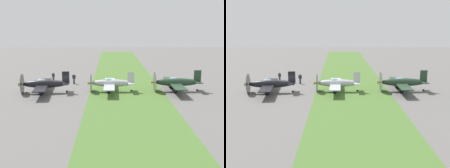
# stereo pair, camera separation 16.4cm
# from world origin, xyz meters

# --- Properties ---
(ground_plane) EXTENTS (160.00, 160.00, 0.00)m
(ground_plane) POSITION_xyz_m (0.00, 0.00, 0.00)
(ground_plane) COLOR #605E5B
(grass_verge) EXTENTS (120.00, 11.00, 0.01)m
(grass_verge) POSITION_xyz_m (0.00, -9.60, 0.00)
(grass_verge) COLOR #476B2D
(grass_verge) RESTS_ON ground
(airplane_lead) EXTENTS (9.32, 7.38, 3.31)m
(airplane_lead) POSITION_xyz_m (-0.81, 2.46, 1.38)
(airplane_lead) COLOR black
(airplane_lead) RESTS_ON ground
(airplane_wingman) EXTENTS (8.69, 6.91, 3.12)m
(airplane_wingman) POSITION_xyz_m (0.05, -7.28, 1.30)
(airplane_wingman) COLOR #B2B7BC
(airplane_wingman) RESTS_ON ground
(airplane_trail) EXTENTS (9.36, 7.45, 3.36)m
(airplane_trail) POSITION_xyz_m (0.19, -17.03, 1.41)
(airplane_trail) COLOR #233D28
(airplane_trail) RESTS_ON ground
(ground_crew_chief) EXTENTS (0.38, 0.60, 1.73)m
(ground_crew_chief) POSITION_xyz_m (5.64, -1.04, 0.91)
(ground_crew_chief) COLOR #2D3342
(ground_crew_chief) RESTS_ON ground
(ground_crew_mechanic) EXTENTS (0.38, 0.56, 1.73)m
(ground_crew_mechanic) POSITION_xyz_m (7.20, 2.75, 0.91)
(ground_crew_mechanic) COLOR #2D3342
(ground_crew_mechanic) RESTS_ON ground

